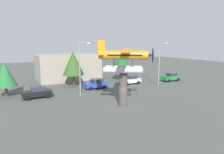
{
  "coord_description": "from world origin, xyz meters",
  "views": [
    {
      "loc": [
        -13.33,
        -21.36,
        8.17
      ],
      "look_at": [
        0.0,
        3.0,
        3.37
      ],
      "focal_mm": 31.83,
      "sensor_mm": 36.0,
      "label": 1
    }
  ],
  "objects_px": {
    "storefront_building": "(68,67)",
    "tree_west": "(5,74)",
    "tree_east": "(73,63)",
    "streetlight_secondary": "(160,61)",
    "streetlight_primary": "(81,65)",
    "car_far_silver": "(131,80)",
    "car_distant_green": "(171,77)",
    "display_pedestal": "(123,89)",
    "floatplane_monument": "(124,59)",
    "tree_center_back": "(122,60)",
    "car_near_black": "(37,92)",
    "car_mid_blue": "(96,84)"
  },
  "relations": [
    {
      "from": "storefront_building",
      "to": "tree_west",
      "type": "bearing_deg",
      "value": -142.01
    },
    {
      "from": "tree_east",
      "to": "streetlight_secondary",
      "type": "bearing_deg",
      "value": -26.72
    },
    {
      "from": "streetlight_primary",
      "to": "car_far_silver",
      "type": "bearing_deg",
      "value": 17.41
    },
    {
      "from": "car_distant_green",
      "to": "streetlight_secondary",
      "type": "height_order",
      "value": "streetlight_secondary"
    },
    {
      "from": "tree_west",
      "to": "display_pedestal",
      "type": "bearing_deg",
      "value": -42.43
    },
    {
      "from": "tree_west",
      "to": "floatplane_monument",
      "type": "bearing_deg",
      "value": -42.38
    },
    {
      "from": "car_distant_green",
      "to": "streetlight_primary",
      "type": "relative_size",
      "value": 0.51
    },
    {
      "from": "car_far_silver",
      "to": "tree_center_back",
      "type": "xyz_separation_m",
      "value": [
        0.1,
        3.68,
        3.75
      ]
    },
    {
      "from": "car_near_black",
      "to": "streetlight_primary",
      "type": "relative_size",
      "value": 0.51
    },
    {
      "from": "streetlight_secondary",
      "to": "tree_center_back",
      "type": "distance_m",
      "value": 8.47
    },
    {
      "from": "car_near_black",
      "to": "tree_east",
      "type": "bearing_deg",
      "value": -143.97
    },
    {
      "from": "floatplane_monument",
      "to": "tree_west",
      "type": "distance_m",
      "value": 18.41
    },
    {
      "from": "streetlight_secondary",
      "to": "tree_west",
      "type": "height_order",
      "value": "streetlight_secondary"
    },
    {
      "from": "streetlight_secondary",
      "to": "tree_center_back",
      "type": "height_order",
      "value": "streetlight_secondary"
    },
    {
      "from": "tree_east",
      "to": "tree_west",
      "type": "bearing_deg",
      "value": -168.04
    },
    {
      "from": "display_pedestal",
      "to": "tree_west",
      "type": "bearing_deg",
      "value": 137.57
    },
    {
      "from": "floatplane_monument",
      "to": "car_distant_green",
      "type": "distance_m",
      "value": 21.14
    },
    {
      "from": "car_mid_blue",
      "to": "tree_center_back",
      "type": "xyz_separation_m",
      "value": [
        7.76,
        3.97,
        3.75
      ]
    },
    {
      "from": "storefront_building",
      "to": "tree_center_back",
      "type": "distance_m",
      "value": 12.15
    },
    {
      "from": "car_near_black",
      "to": "car_distant_green",
      "type": "relative_size",
      "value": 1.0
    },
    {
      "from": "car_mid_blue",
      "to": "tree_west",
      "type": "relative_size",
      "value": 0.78
    },
    {
      "from": "streetlight_secondary",
      "to": "tree_west",
      "type": "distance_m",
      "value": 26.56
    },
    {
      "from": "car_distant_green",
      "to": "storefront_building",
      "type": "xyz_separation_m",
      "value": [
        -18.98,
        12.45,
        1.92
      ]
    },
    {
      "from": "display_pedestal",
      "to": "storefront_building",
      "type": "distance_m",
      "value": 22.02
    },
    {
      "from": "streetlight_primary",
      "to": "tree_center_back",
      "type": "bearing_deg",
      "value": 31.91
    },
    {
      "from": "display_pedestal",
      "to": "car_mid_blue",
      "type": "xyz_separation_m",
      "value": [
        1.0,
        10.75,
        -1.36
      ]
    },
    {
      "from": "car_far_silver",
      "to": "streetlight_primary",
      "type": "distance_m",
      "value": 12.86
    },
    {
      "from": "tree_west",
      "to": "tree_center_back",
      "type": "distance_m",
      "value": 22.27
    },
    {
      "from": "car_near_black",
      "to": "tree_east",
      "type": "relative_size",
      "value": 0.63
    },
    {
      "from": "display_pedestal",
      "to": "tree_east",
      "type": "xyz_separation_m",
      "value": [
        -1.95,
        14.62,
        2.15
      ]
    },
    {
      "from": "car_far_silver",
      "to": "car_distant_green",
      "type": "xyz_separation_m",
      "value": [
        9.52,
        -1.49,
        0.0
      ]
    },
    {
      "from": "car_mid_blue",
      "to": "car_far_silver",
      "type": "distance_m",
      "value": 7.66
    },
    {
      "from": "tree_west",
      "to": "tree_center_back",
      "type": "bearing_deg",
      "value": 6.49
    },
    {
      "from": "storefront_building",
      "to": "car_mid_blue",
      "type": "bearing_deg",
      "value": -80.9
    },
    {
      "from": "car_near_black",
      "to": "car_mid_blue",
      "type": "relative_size",
      "value": 1.0
    },
    {
      "from": "tree_west",
      "to": "tree_east",
      "type": "height_order",
      "value": "tree_east"
    },
    {
      "from": "car_near_black",
      "to": "tree_center_back",
      "type": "xyz_separation_m",
      "value": [
        18.06,
        5.45,
        3.75
      ]
    },
    {
      "from": "car_far_silver",
      "to": "display_pedestal",
      "type": "bearing_deg",
      "value": 51.9
    },
    {
      "from": "streetlight_primary",
      "to": "storefront_building",
      "type": "xyz_separation_m",
      "value": [
        2.24,
        14.63,
        -1.97
      ]
    },
    {
      "from": "floatplane_monument",
      "to": "tree_west",
      "type": "height_order",
      "value": "floatplane_monument"
    },
    {
      "from": "streetlight_secondary",
      "to": "storefront_building",
      "type": "height_order",
      "value": "streetlight_secondary"
    },
    {
      "from": "car_distant_green",
      "to": "tree_center_back",
      "type": "relative_size",
      "value": 0.62
    },
    {
      "from": "car_far_silver",
      "to": "streetlight_secondary",
      "type": "bearing_deg",
      "value": 136.85
    },
    {
      "from": "storefront_building",
      "to": "car_distant_green",
      "type": "bearing_deg",
      "value": -33.27
    },
    {
      "from": "car_mid_blue",
      "to": "streetlight_secondary",
      "type": "relative_size",
      "value": 0.51
    },
    {
      "from": "display_pedestal",
      "to": "tree_center_back",
      "type": "bearing_deg",
      "value": 59.25
    },
    {
      "from": "floatplane_monument",
      "to": "tree_center_back",
      "type": "relative_size",
      "value": 1.37
    },
    {
      "from": "car_distant_green",
      "to": "tree_center_back",
      "type": "height_order",
      "value": "tree_center_back"
    },
    {
      "from": "car_far_silver",
      "to": "floatplane_monument",
      "type": "bearing_deg",
      "value": 52.43
    },
    {
      "from": "streetlight_secondary",
      "to": "car_distant_green",
      "type": "bearing_deg",
      "value": 22.94
    }
  ]
}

